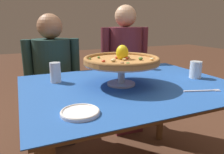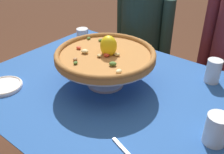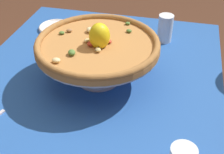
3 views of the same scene
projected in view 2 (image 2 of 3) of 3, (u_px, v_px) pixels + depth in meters
name	position (u px, v px, depth m)	size (l,w,h in m)	color
dining_table	(112.00, 106.00, 1.23)	(1.25, 0.96, 0.71)	brown
pizza_stand	(105.00, 64.00, 1.16)	(0.44, 0.44, 0.13)	#B7B7C1
pizza	(105.00, 54.00, 1.13)	(0.44, 0.44, 0.10)	#AD753D
water_glass_back_right	(213.00, 72.00, 1.21)	(0.07, 0.07, 0.11)	silver
water_glass_back_left	(83.00, 40.00, 1.52)	(0.07, 0.07, 0.13)	white
water_glass_side_right	(216.00, 131.00, 0.87)	(0.08, 0.08, 0.11)	silver
side_plate	(4.00, 86.00, 1.18)	(0.16, 0.16, 0.02)	white
diner_left	(142.00, 47.00, 1.97)	(0.48, 0.34, 1.14)	black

